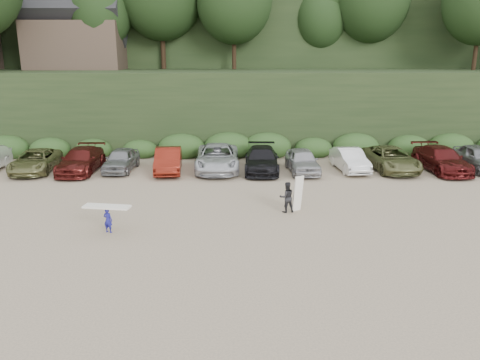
{
  "coord_description": "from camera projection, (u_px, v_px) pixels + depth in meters",
  "views": [
    {
      "loc": [
        1.35,
        -19.29,
        7.33
      ],
      "look_at": [
        1.82,
        3.0,
        1.3
      ],
      "focal_mm": 35.0,
      "sensor_mm": 36.0,
      "label": 1
    }
  ],
  "objects": [
    {
      "name": "child_surfer",
      "position": [
        107.0,
        214.0,
        19.64
      ],
      "size": [
        2.05,
        0.89,
        1.19
      ],
      "color": "navy",
      "rests_on": "ground"
    },
    {
      "name": "hillside_backdrop",
      "position": [
        215.0,
        18.0,
        52.25
      ],
      "size": [
        90.0,
        41.5,
        28.0
      ],
      "color": "black",
      "rests_on": "ground"
    },
    {
      "name": "adult_surfer",
      "position": [
        288.0,
        197.0,
        22.22
      ],
      "size": [
        1.24,
        0.71,
        1.76
      ],
      "color": "black",
      "rests_on": "ground"
    },
    {
      "name": "parked_cars",
      "position": [
        235.0,
        160.0,
        29.99
      ],
      "size": [
        40.03,
        6.32,
        1.65
      ],
      "color": "#BAB9BF",
      "rests_on": "ground"
    },
    {
      "name": "ground",
      "position": [
        200.0,
        227.0,
        20.5
      ],
      "size": [
        120.0,
        120.0,
        0.0
      ],
      "primitive_type": "plane",
      "color": "tan",
      "rests_on": "ground"
    }
  ]
}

